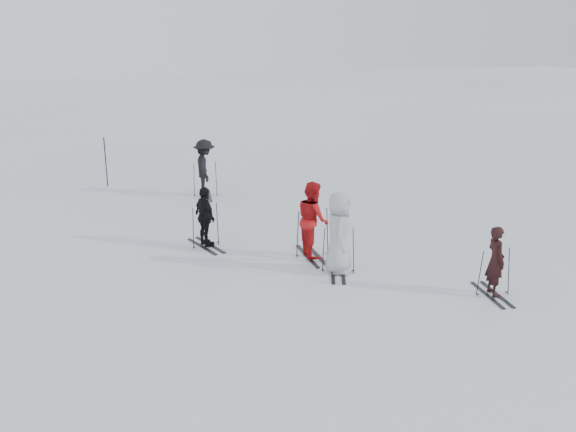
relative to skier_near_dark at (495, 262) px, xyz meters
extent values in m
plane|color=silver|center=(-3.36, 3.21, -0.79)|extent=(120.00, 120.00, 0.00)
imported|color=black|center=(0.00, 0.00, 0.00)|extent=(0.47, 0.63, 1.59)
imported|color=#B41417|center=(-2.87, 3.69, 0.19)|extent=(0.81, 1.01, 1.98)
imported|color=#ABB0B5|center=(-2.70, 2.44, 0.21)|extent=(0.96, 1.15, 2.00)
imported|color=black|center=(-5.31, 5.40, 0.03)|extent=(0.64, 1.03, 1.64)
imported|color=black|center=(-4.14, 10.60, 0.20)|extent=(0.94, 1.38, 1.98)
cylinder|color=black|center=(-7.27, 13.21, 0.13)|extent=(0.05, 0.05, 1.84)
camera|label=1|loc=(-8.81, -10.91, 5.08)|focal=40.00mm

